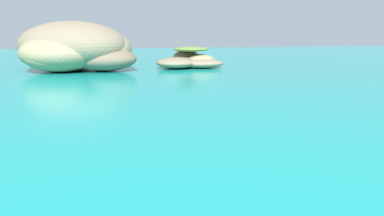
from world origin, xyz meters
TOP-DOWN VIEW (x-y plane):
  - islet_large at (-7.84, 76.61)m, footprint 29.01×28.69m
  - islet_small at (14.86, 77.73)m, footprint 16.54×14.44m

SIDE VIEW (x-z plane):
  - islet_small at x=14.86m, z-range -0.69..3.71m
  - islet_large at x=-7.84m, z-range -0.67..8.83m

